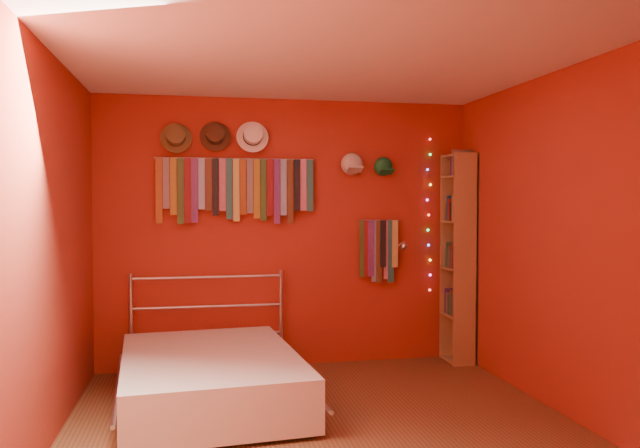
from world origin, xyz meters
TOP-DOWN VIEW (x-y plane):
  - ground at (0.00, 0.00)m, footprint 3.50×3.50m
  - back_wall at (0.00, 1.75)m, footprint 3.50×0.02m
  - right_wall at (1.75, 0.00)m, footprint 0.02×3.50m
  - left_wall at (-1.75, 0.00)m, footprint 0.02×3.50m
  - ceiling at (0.00, 0.00)m, footprint 3.50×3.50m
  - tie_rack at (-0.49, 1.68)m, footprint 1.45×0.03m
  - small_tie_rack at (0.87, 1.68)m, footprint 0.40×0.03m
  - fedora_olive at (-1.02, 1.66)m, footprint 0.28×0.15m
  - fedora_brown at (-0.67, 1.66)m, footprint 0.27×0.15m
  - fedora_white at (-0.33, 1.65)m, footprint 0.29×0.16m
  - cap_white at (0.61, 1.70)m, footprint 0.19×0.24m
  - cap_green at (0.92, 1.70)m, footprint 0.18×0.22m
  - fairy_lights at (1.39, 1.71)m, footprint 0.06×0.02m
  - reading_lamp at (1.06, 1.53)m, footprint 0.07×0.29m
  - bookshelf at (1.66, 1.53)m, footprint 0.25×0.34m
  - bed at (-0.75, 0.70)m, footprint 1.52×1.93m

SIDE VIEW (x-z plane):
  - ground at x=0.00m, z-range 0.00..0.00m
  - bed at x=-0.75m, z-range -0.24..0.67m
  - bookshelf at x=1.66m, z-range 0.02..2.02m
  - small_tie_rack at x=0.87m, z-range 0.80..1.40m
  - reading_lamp at x=1.06m, z-range 1.08..1.17m
  - back_wall at x=0.00m, z-range 0.00..2.50m
  - right_wall at x=1.75m, z-range 0.00..2.50m
  - left_wall at x=-1.75m, z-range 0.00..2.50m
  - fairy_lights at x=1.39m, z-range 0.66..2.16m
  - tie_rack at x=-0.49m, z-range 1.38..1.98m
  - cap_green at x=0.92m, z-range 1.79..1.97m
  - cap_white at x=0.61m, z-range 1.80..1.99m
  - fedora_olive at x=-1.02m, z-range 1.98..2.26m
  - fedora_brown at x=-0.67m, z-range 2.00..2.28m
  - fedora_white at x=-0.33m, z-range 2.00..2.29m
  - ceiling at x=0.00m, z-range 2.49..2.51m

